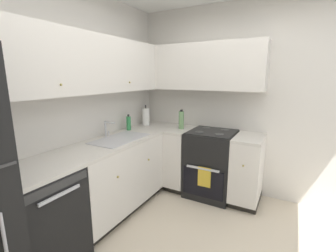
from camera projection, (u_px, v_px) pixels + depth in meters
wall_back at (58, 110)px, 2.42m from camera, size 3.52×0.05×2.61m
wall_right at (256, 102)px, 3.11m from camera, size 0.05×3.49×2.61m
dishwasher at (40, 219)px, 2.01m from camera, size 0.60×0.63×0.87m
lower_cabinets_back at (114, 177)px, 2.84m from camera, size 1.32×0.62×0.87m
countertop_back at (113, 142)px, 2.74m from camera, size 2.53×0.60×0.03m
lower_cabinets_right at (215, 165)px, 3.21m from camera, size 0.62×1.27×0.87m
countertop_right at (217, 134)px, 3.11m from camera, size 0.60×1.27×0.03m
oven_range at (211, 163)px, 3.25m from camera, size 0.68×0.62×1.06m
upper_cabinets_back at (88, 64)px, 2.48m from camera, size 2.21×0.34×0.62m
upper_cabinets_right at (197, 67)px, 3.22m from camera, size 0.32×1.82×0.62m
sink at (120, 142)px, 2.82m from camera, size 0.72×0.40×0.10m
faucet at (107, 127)px, 2.89m from camera, size 0.07×0.16×0.20m
soap_bottle at (129, 123)px, 3.26m from camera, size 0.06×0.06×0.22m
paper_towel_roll at (146, 117)px, 3.60m from camera, size 0.11×0.11×0.32m
oil_bottle at (181, 120)px, 3.33m from camera, size 0.07×0.07×0.28m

